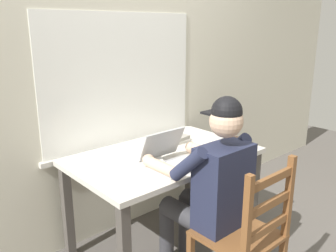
{
  "coord_description": "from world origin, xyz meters",
  "views": [
    {
      "loc": [
        -1.54,
        -1.78,
        1.6
      ],
      "look_at": [
        -0.02,
        -0.05,
        0.95
      ],
      "focal_mm": 37.92,
      "sensor_mm": 36.0,
      "label": 1
    }
  ],
  "objects_px": {
    "laptop": "(172,157)",
    "computer_mouse": "(205,157)",
    "desk": "(165,167)",
    "book_stack_main": "(177,139)",
    "seated_person": "(210,184)",
    "coffee_mug_dark": "(237,143)",
    "wooden_chair": "(245,236)",
    "coffee_mug_white": "(153,144)"
  },
  "relations": [
    {
      "from": "seated_person",
      "to": "coffee_mug_dark",
      "type": "xyz_separation_m",
      "value": [
        0.52,
        0.2,
        0.1
      ]
    },
    {
      "from": "wooden_chair",
      "to": "coffee_mug_dark",
      "type": "bearing_deg",
      "value": 43.04
    },
    {
      "from": "coffee_mug_white",
      "to": "book_stack_main",
      "type": "bearing_deg",
      "value": 6.29
    },
    {
      "from": "seated_person",
      "to": "book_stack_main",
      "type": "relative_size",
      "value": 6.02
    },
    {
      "from": "laptop",
      "to": "coffee_mug_white",
      "type": "distance_m",
      "value": 0.31
    },
    {
      "from": "seated_person",
      "to": "coffee_mug_white",
      "type": "bearing_deg",
      "value": 86.11
    },
    {
      "from": "book_stack_main",
      "to": "wooden_chair",
      "type": "bearing_deg",
      "value": -108.3
    },
    {
      "from": "desk",
      "to": "book_stack_main",
      "type": "height_order",
      "value": "book_stack_main"
    },
    {
      "from": "computer_mouse",
      "to": "coffee_mug_dark",
      "type": "xyz_separation_m",
      "value": [
        0.32,
        -0.02,
        0.03
      ]
    },
    {
      "from": "desk",
      "to": "coffee_mug_white",
      "type": "relative_size",
      "value": 11.13
    },
    {
      "from": "wooden_chair",
      "to": "laptop",
      "type": "bearing_deg",
      "value": 94.4
    },
    {
      "from": "coffee_mug_white",
      "to": "seated_person",
      "type": "bearing_deg",
      "value": -93.89
    },
    {
      "from": "wooden_chair",
      "to": "seated_person",
      "type": "bearing_deg",
      "value": 90.0
    },
    {
      "from": "laptop",
      "to": "computer_mouse",
      "type": "bearing_deg",
      "value": -17.65
    },
    {
      "from": "laptop",
      "to": "computer_mouse",
      "type": "height_order",
      "value": "laptop"
    },
    {
      "from": "laptop",
      "to": "coffee_mug_dark",
      "type": "height_order",
      "value": "laptop"
    },
    {
      "from": "laptop",
      "to": "book_stack_main",
      "type": "xyz_separation_m",
      "value": [
        0.34,
        0.32,
        -0.03
      ]
    },
    {
      "from": "seated_person",
      "to": "coffee_mug_dark",
      "type": "distance_m",
      "value": 0.56
    },
    {
      "from": "seated_person",
      "to": "coffee_mug_white",
      "type": "xyz_separation_m",
      "value": [
        0.04,
        0.59,
        0.1
      ]
    },
    {
      "from": "laptop",
      "to": "coffee_mug_dark",
      "type": "relative_size",
      "value": 2.69
    },
    {
      "from": "desk",
      "to": "book_stack_main",
      "type": "relative_size",
      "value": 6.34
    },
    {
      "from": "coffee_mug_dark",
      "to": "desk",
      "type": "bearing_deg",
      "value": 149.6
    },
    {
      "from": "desk",
      "to": "book_stack_main",
      "type": "bearing_deg",
      "value": 30.57
    },
    {
      "from": "coffee_mug_dark",
      "to": "wooden_chair",
      "type": "bearing_deg",
      "value": -136.96
    },
    {
      "from": "wooden_chair",
      "to": "computer_mouse",
      "type": "xyz_separation_m",
      "value": [
        0.2,
        0.5,
        0.29
      ]
    },
    {
      "from": "desk",
      "to": "coffee_mug_dark",
      "type": "height_order",
      "value": "coffee_mug_dark"
    },
    {
      "from": "computer_mouse",
      "to": "book_stack_main",
      "type": "distance_m",
      "value": 0.41
    },
    {
      "from": "wooden_chair",
      "to": "computer_mouse",
      "type": "bearing_deg",
      "value": 68.58
    },
    {
      "from": "computer_mouse",
      "to": "coffee_mug_white",
      "type": "height_order",
      "value": "coffee_mug_white"
    },
    {
      "from": "laptop",
      "to": "coffee_mug_white",
      "type": "relative_size",
      "value": 2.82
    },
    {
      "from": "desk",
      "to": "computer_mouse",
      "type": "bearing_deg",
      "value": -60.44
    },
    {
      "from": "wooden_chair",
      "to": "computer_mouse",
      "type": "height_order",
      "value": "wooden_chair"
    },
    {
      "from": "wooden_chair",
      "to": "coffee_mug_white",
      "type": "distance_m",
      "value": 0.93
    },
    {
      "from": "computer_mouse",
      "to": "book_stack_main",
      "type": "bearing_deg",
      "value": 75.75
    },
    {
      "from": "seated_person",
      "to": "wooden_chair",
      "type": "distance_m",
      "value": 0.36
    },
    {
      "from": "laptop",
      "to": "book_stack_main",
      "type": "distance_m",
      "value": 0.47
    },
    {
      "from": "computer_mouse",
      "to": "book_stack_main",
      "type": "height_order",
      "value": "book_stack_main"
    },
    {
      "from": "desk",
      "to": "seated_person",
      "type": "height_order",
      "value": "seated_person"
    },
    {
      "from": "desk",
      "to": "computer_mouse",
      "type": "xyz_separation_m",
      "value": [
        0.14,
        -0.25,
        0.11
      ]
    },
    {
      "from": "seated_person",
      "to": "laptop",
      "type": "bearing_deg",
      "value": 98.54
    },
    {
      "from": "laptop",
      "to": "desk",
      "type": "bearing_deg",
      "value": 61.75
    },
    {
      "from": "seated_person",
      "to": "computer_mouse",
      "type": "bearing_deg",
      "value": 48.2
    }
  ]
}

